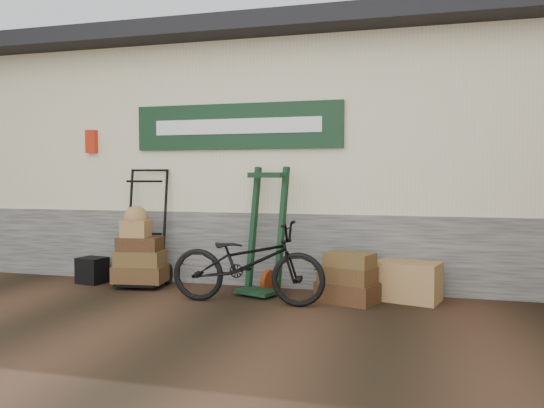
{
  "coord_description": "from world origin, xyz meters",
  "views": [
    {
      "loc": [
        1.78,
        -5.16,
        1.35
      ],
      "look_at": [
        0.16,
        0.9,
        1.02
      ],
      "focal_mm": 35.0,
      "sensor_mm": 36.0,
      "label": 1
    }
  ],
  "objects_px": {
    "bicycle": "(247,258)",
    "porter_trolley": "(145,226)",
    "suitcase_stack": "(347,277)",
    "green_barrow": "(265,231)",
    "black_trunk": "(92,270)",
    "wicker_hamper": "(408,281)"
  },
  "relations": [
    {
      "from": "bicycle",
      "to": "porter_trolley",
      "type": "bearing_deg",
      "value": 67.54
    },
    {
      "from": "porter_trolley",
      "to": "suitcase_stack",
      "type": "xyz_separation_m",
      "value": [
        2.54,
        -0.27,
        -0.46
      ]
    },
    {
      "from": "suitcase_stack",
      "to": "green_barrow",
      "type": "bearing_deg",
      "value": 169.78
    },
    {
      "from": "green_barrow",
      "to": "bicycle",
      "type": "xyz_separation_m",
      "value": [
        -0.05,
        -0.51,
        -0.24
      ]
    },
    {
      "from": "green_barrow",
      "to": "porter_trolley",
      "type": "bearing_deg",
      "value": -162.71
    },
    {
      "from": "suitcase_stack",
      "to": "bicycle",
      "type": "bearing_deg",
      "value": -161.76
    },
    {
      "from": "suitcase_stack",
      "to": "black_trunk",
      "type": "relative_size",
      "value": 1.89
    },
    {
      "from": "suitcase_stack",
      "to": "wicker_hamper",
      "type": "distance_m",
      "value": 0.68
    },
    {
      "from": "porter_trolley",
      "to": "bicycle",
      "type": "xyz_separation_m",
      "value": [
        1.52,
        -0.6,
        -0.25
      ]
    },
    {
      "from": "suitcase_stack",
      "to": "bicycle",
      "type": "xyz_separation_m",
      "value": [
        -1.02,
        -0.33,
        0.22
      ]
    },
    {
      "from": "porter_trolley",
      "to": "suitcase_stack",
      "type": "relative_size",
      "value": 2.39
    },
    {
      "from": "suitcase_stack",
      "to": "wicker_hamper",
      "type": "xyz_separation_m",
      "value": [
        0.63,
        0.24,
        -0.06
      ]
    },
    {
      "from": "green_barrow",
      "to": "suitcase_stack",
      "type": "bearing_deg",
      "value": 10.5
    },
    {
      "from": "porter_trolley",
      "to": "green_barrow",
      "type": "bearing_deg",
      "value": -10.47
    },
    {
      "from": "green_barrow",
      "to": "suitcase_stack",
      "type": "height_order",
      "value": "green_barrow"
    },
    {
      "from": "wicker_hamper",
      "to": "bicycle",
      "type": "height_order",
      "value": "bicycle"
    },
    {
      "from": "porter_trolley",
      "to": "black_trunk",
      "type": "relative_size",
      "value": 4.53
    },
    {
      "from": "green_barrow",
      "to": "wicker_hamper",
      "type": "relative_size",
      "value": 2.24
    },
    {
      "from": "bicycle",
      "to": "suitcase_stack",
      "type": "bearing_deg",
      "value": -72.57
    },
    {
      "from": "bicycle",
      "to": "wicker_hamper",
      "type": "bearing_deg",
      "value": -71.51
    },
    {
      "from": "suitcase_stack",
      "to": "wicker_hamper",
      "type": "bearing_deg",
      "value": 20.97
    },
    {
      "from": "green_barrow",
      "to": "black_trunk",
      "type": "relative_size",
      "value": 4.48
    }
  ]
}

